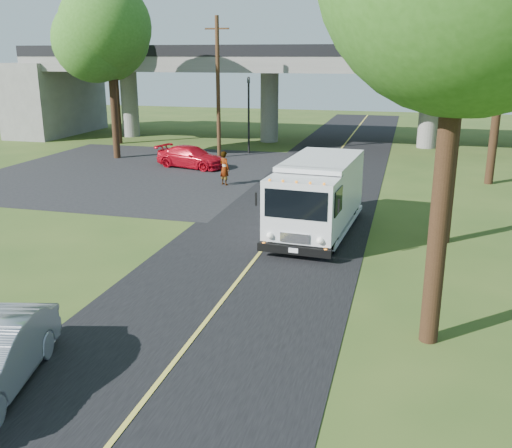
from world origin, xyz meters
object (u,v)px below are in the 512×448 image
(utility_pole, at_px, (218,87))
(step_van, at_px, (318,194))
(red_sedan, at_px, (191,157))
(pedestrian, at_px, (224,168))
(tree_left_lot, at_px, (110,33))
(tree_left_far, at_px, (114,43))
(traffic_signal, at_px, (249,107))

(utility_pole, bearing_deg, step_van, -59.25)
(utility_pole, height_order, red_sedan, utility_pole)
(red_sedan, bearing_deg, pedestrian, -126.55)
(step_van, bearing_deg, tree_left_lot, 143.72)
(tree_left_far, bearing_deg, tree_left_lot, -63.43)
(tree_left_far, bearing_deg, pedestrian, -43.96)
(traffic_signal, height_order, red_sedan, traffic_signal)
(pedestrian, bearing_deg, red_sedan, -16.50)
(pedestrian, bearing_deg, traffic_signal, -47.95)
(tree_left_lot, bearing_deg, step_van, -40.32)
(pedestrian, bearing_deg, tree_left_far, -10.31)
(tree_left_far, xyz_separation_m, step_van, (18.31, -19.00, -5.91))
(traffic_signal, relative_size, step_van, 0.75)
(utility_pole, distance_m, pedestrian, 9.30)
(utility_pole, bearing_deg, traffic_signal, 53.13)
(tree_left_lot, xyz_separation_m, step_van, (15.31, -13.00, -6.36))
(traffic_signal, height_order, tree_left_lot, tree_left_lot)
(tree_left_far, distance_m, red_sedan, 13.51)
(step_van, relative_size, pedestrian, 3.82)
(tree_left_lot, height_order, red_sedan, tree_left_lot)
(utility_pole, relative_size, step_van, 1.30)
(tree_left_lot, bearing_deg, red_sedan, -16.05)
(red_sedan, bearing_deg, step_van, -126.37)
(traffic_signal, bearing_deg, step_van, -66.34)
(step_van, distance_m, red_sedan, 14.82)
(utility_pole, height_order, step_van, utility_pole)
(traffic_signal, relative_size, tree_left_far, 0.53)
(tree_left_lot, relative_size, step_van, 1.52)
(traffic_signal, xyz_separation_m, tree_left_far, (-10.79, 1.84, 4.25))
(tree_left_lot, height_order, step_van, tree_left_lot)
(tree_left_far, bearing_deg, traffic_signal, -9.65)
(traffic_signal, relative_size, utility_pole, 0.58)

